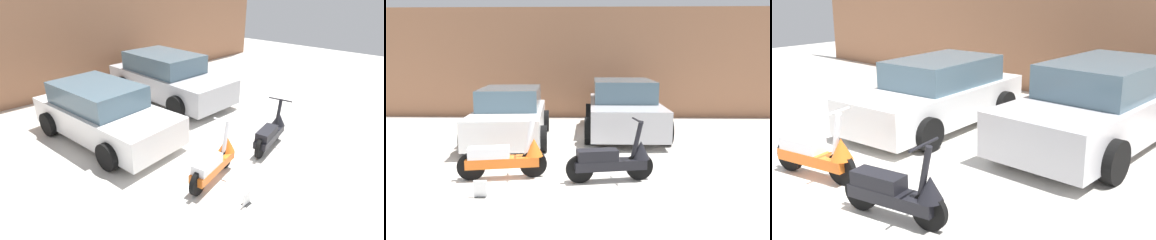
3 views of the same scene
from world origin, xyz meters
TOP-DOWN VIEW (x-y plane):
  - ground_plane at (0.00, 0.00)m, footprint 28.00×28.00m
  - wall_back at (0.00, 7.58)m, footprint 19.60×0.12m
  - scooter_front_left at (-0.46, 0.83)m, footprint 1.51×0.62m
  - scooter_front_right at (1.38, 0.74)m, footprint 1.49×0.60m
  - car_rear_left at (-1.01, 3.87)m, footprint 2.12×3.99m
  - car_rear_center at (1.91, 4.86)m, footprint 2.09×4.29m
  - placard_near_left_scooter at (-0.66, -0.07)m, footprint 0.20×0.12m

SIDE VIEW (x-z plane):
  - ground_plane at x=0.00m, z-range 0.00..0.00m
  - placard_near_left_scooter at x=-0.66m, z-range -0.02..0.24m
  - scooter_front_right at x=1.38m, z-range -0.15..0.89m
  - scooter_front_left at x=-0.46m, z-range -0.15..0.91m
  - car_rear_left at x=-1.01m, z-range -0.03..1.28m
  - car_rear_center at x=1.91m, z-range -0.03..1.42m
  - wall_back at x=0.00m, z-range 0.00..3.73m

